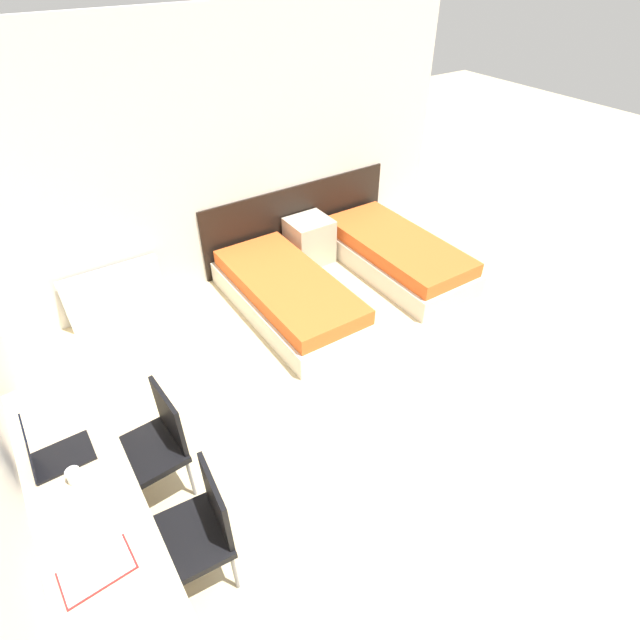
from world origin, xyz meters
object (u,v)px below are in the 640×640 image
Objects in this scene: chair_near_laptop at (153,443)px; laptop at (51,454)px; bed_near_window at (288,295)px; bed_near_door at (396,255)px; nightstand at (309,240)px; chair_near_notebook at (196,529)px.

laptop is (-0.55, -0.03, 0.32)m from chair_near_laptop.
laptop is at bearing 179.20° from chair_near_laptop.
bed_near_window is 2.21× the size of chair_near_laptop.
chair_near_laptop is (-3.28, -1.30, 0.28)m from bed_near_door.
nightstand reaches higher than bed_near_door.
chair_near_notebook is at bearing -132.71° from nightstand.
bed_near_door is at bearing -45.11° from nightstand.
nightstand is at bearing 45.11° from bed_near_window.
bed_near_window is at bearing 31.99° from chair_near_laptop.
chair_near_notebook is 2.50× the size of laptop.
laptop reaches higher than chair_near_notebook.
bed_near_door is at bearing 36.73° from chair_near_notebook.
chair_near_laptop reaches higher than bed_near_door.
bed_near_window is 3.56× the size of nightstand.
bed_near_window and bed_near_door have the same top height.
bed_near_window is at bearing 28.87° from laptop.
bed_near_door is 2.21× the size of chair_near_notebook.
chair_near_laptop is at bearing 2.34° from laptop.
bed_near_window is 2.78m from laptop.
laptop is at bearing -146.33° from nightstand.
laptop reaches higher than bed_near_window.
nightstand is (0.73, 0.73, 0.07)m from bed_near_window.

